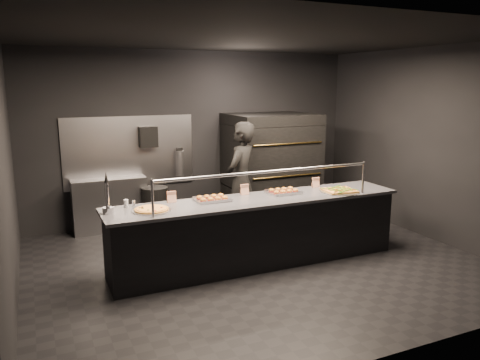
{
  "coord_description": "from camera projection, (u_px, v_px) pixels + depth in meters",
  "views": [
    {
      "loc": [
        -2.72,
        -5.46,
        2.43
      ],
      "look_at": [
        -0.17,
        0.2,
        1.15
      ],
      "focal_mm": 35.0,
      "sensor_mm": 36.0,
      "label": 1
    }
  ],
  "objects": [
    {
      "name": "square_pizza",
      "position": [
        339.0,
        191.0,
        6.66
      ],
      "size": [
        0.54,
        0.54,
        0.05
      ],
      "color": "silver",
      "rests_on": "service_counter"
    },
    {
      "name": "trash_bin",
      "position": [
        155.0,
        209.0,
        7.88
      ],
      "size": [
        0.44,
        0.44,
        0.74
      ],
      "primitive_type": "cylinder",
      "color": "black",
      "rests_on": "ground"
    },
    {
      "name": "round_pizza",
      "position": [
        152.0,
        209.0,
        5.67
      ],
      "size": [
        0.48,
        0.48,
        0.03
      ],
      "color": "silver",
      "rests_on": "service_counter"
    },
    {
      "name": "towel_dispenser",
      "position": [
        148.0,
        137.0,
        7.92
      ],
      "size": [
        0.3,
        0.2,
        0.35
      ],
      "primitive_type": "cube",
      "color": "black",
      "rests_on": "room"
    },
    {
      "name": "worker",
      "position": [
        241.0,
        181.0,
        7.36
      ],
      "size": [
        0.8,
        0.79,
        1.86
      ],
      "primitive_type": "imported",
      "rotation": [
        0.0,
        0.0,
        3.87
      ],
      "color": "black",
      "rests_on": "ground"
    },
    {
      "name": "tent_cards",
      "position": [
        247.0,
        189.0,
        6.5
      ],
      "size": [
        2.33,
        0.04,
        0.15
      ],
      "color": "white",
      "rests_on": "service_counter"
    },
    {
      "name": "service_counter",
      "position": [
        258.0,
        231.0,
        6.36
      ],
      "size": [
        4.1,
        0.78,
        1.37
      ],
      "color": "black",
      "rests_on": "ground"
    },
    {
      "name": "slider_tray_b",
      "position": [
        284.0,
        191.0,
        6.57
      ],
      "size": [
        0.5,
        0.41,
        0.07
      ],
      "color": "silver",
      "rests_on": "service_counter"
    },
    {
      "name": "slider_tray_a",
      "position": [
        212.0,
        199.0,
        6.16
      ],
      "size": [
        0.45,
        0.33,
        0.07
      ],
      "color": "silver",
      "rests_on": "service_counter"
    },
    {
      "name": "beer_tap",
      "position": [
        108.0,
        202.0,
        5.53
      ],
      "size": [
        0.13,
        0.19,
        0.51
      ],
      "color": "silver",
      "rests_on": "service_counter"
    },
    {
      "name": "condiment_jar",
      "position": [
        128.0,
        203.0,
        5.84
      ],
      "size": [
        0.15,
        0.06,
        0.1
      ],
      "color": "silver",
      "rests_on": "service_counter"
    },
    {
      "name": "room",
      "position": [
        255.0,
        156.0,
        6.19
      ],
      "size": [
        6.04,
        6.0,
        3.0
      ],
      "color": "black",
      "rests_on": "ground"
    },
    {
      "name": "pizza_oven",
      "position": [
        271.0,
        166.0,
        8.44
      ],
      "size": [
        1.5,
        1.23,
        1.91
      ],
      "color": "black",
      "rests_on": "ground"
    },
    {
      "name": "prep_shelf",
      "position": [
        110.0,
        205.0,
        7.8
      ],
      "size": [
        1.2,
        0.35,
        0.9
      ],
      "primitive_type": "cube",
      "color": "#99999E",
      "rests_on": "ground"
    },
    {
      "name": "fire_extinguisher",
      "position": [
        180.0,
        163.0,
        8.25
      ],
      "size": [
        0.14,
        0.14,
        0.51
      ],
      "color": "#B2B2B7",
      "rests_on": "room"
    }
  ]
}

